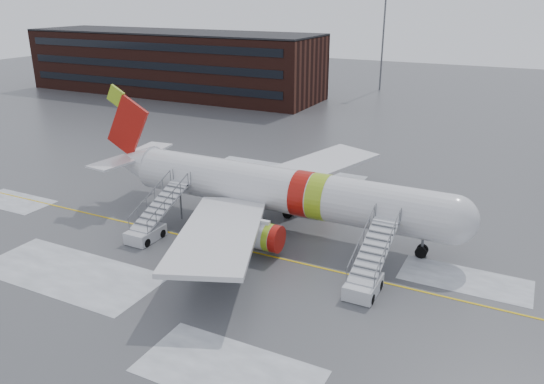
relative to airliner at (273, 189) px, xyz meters
The scene contains 7 objects.
ground 6.47m from the airliner, 129.20° to the right, with size 260.00×260.00×0.00m, color #494C4F.
airliner is the anchor object (origin of this frame).
airstair_fwd 12.64m from the airliner, 31.76° to the right, with size 2.05×7.70×3.48m.
airstair_aft 10.67m from the airliner, 141.11° to the right, with size 2.05×7.70×3.48m.
pushback_tug 6.14m from the airliner, 117.42° to the right, with size 2.84×2.22×1.56m.
terminal_building 70.21m from the airliner, 133.70° to the left, with size 62.00×16.11×12.30m.
light_mast_far_n 75.35m from the airliner, 98.84° to the left, with size 1.20×1.20×24.25m.
Camera 1 is at (22.64, -33.89, 19.12)m, focal length 35.00 mm.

